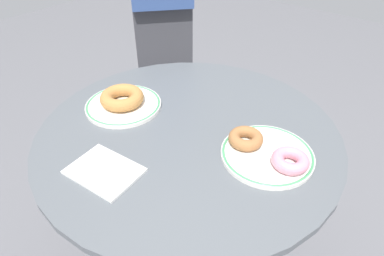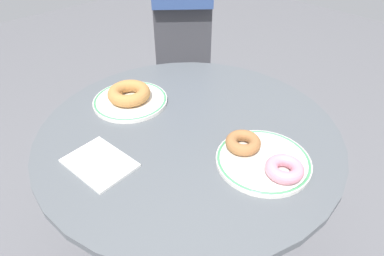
{
  "view_description": "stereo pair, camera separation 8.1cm",
  "coord_description": "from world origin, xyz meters",
  "px_view_note": "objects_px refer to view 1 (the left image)",
  "views": [
    {
      "loc": [
        0.42,
        -0.5,
        1.24
      ],
      "look_at": [
        0.01,
        -0.0,
        0.75
      ],
      "focal_mm": 30.69,
      "sensor_mm": 36.0,
      "label": 1
    },
    {
      "loc": [
        0.48,
        -0.45,
        1.24
      ],
      "look_at": [
        0.01,
        -0.0,
        0.75
      ],
      "focal_mm": 30.69,
      "sensor_mm": 36.0,
      "label": 2
    }
  ],
  "objects_px": {
    "person_figure": "(159,6)",
    "plate_left": "(124,105)",
    "plate_right": "(267,154)",
    "paper_napkin": "(104,171)",
    "donut_cinnamon": "(246,138)",
    "donut_old_fashioned": "(122,98)",
    "donut_pink_frosted": "(290,161)",
    "cafe_table": "(189,194)"
  },
  "relations": [
    {
      "from": "donut_cinnamon",
      "to": "paper_napkin",
      "type": "height_order",
      "value": "donut_cinnamon"
    },
    {
      "from": "donut_cinnamon",
      "to": "person_figure",
      "type": "xyz_separation_m",
      "value": [
        -0.71,
        0.45,
        0.06
      ]
    },
    {
      "from": "plate_left",
      "to": "donut_pink_frosted",
      "type": "xyz_separation_m",
      "value": [
        0.46,
        0.06,
        0.02
      ]
    },
    {
      "from": "plate_left",
      "to": "plate_right",
      "type": "height_order",
      "value": "same"
    },
    {
      "from": "paper_napkin",
      "to": "plate_right",
      "type": "bearing_deg",
      "value": 47.45
    },
    {
      "from": "cafe_table",
      "to": "donut_old_fashioned",
      "type": "xyz_separation_m",
      "value": [
        -0.21,
        -0.04,
        0.27
      ]
    },
    {
      "from": "donut_cinnamon",
      "to": "plate_right",
      "type": "bearing_deg",
      "value": 3.25
    },
    {
      "from": "donut_old_fashioned",
      "to": "donut_pink_frosted",
      "type": "bearing_deg",
      "value": 7.85
    },
    {
      "from": "plate_right",
      "to": "paper_napkin",
      "type": "xyz_separation_m",
      "value": [
        -0.24,
        -0.27,
        -0.0
      ]
    },
    {
      "from": "donut_cinnamon",
      "to": "person_figure",
      "type": "distance_m",
      "value": 0.84
    },
    {
      "from": "plate_right",
      "to": "donut_old_fashioned",
      "type": "xyz_separation_m",
      "value": [
        -0.41,
        -0.07,
        0.02
      ]
    },
    {
      "from": "paper_napkin",
      "to": "donut_old_fashioned",
      "type": "bearing_deg",
      "value": 130.01
    },
    {
      "from": "donut_pink_frosted",
      "to": "plate_left",
      "type": "bearing_deg",
      "value": -172.1
    },
    {
      "from": "plate_right",
      "to": "donut_old_fashioned",
      "type": "bearing_deg",
      "value": -170.12
    },
    {
      "from": "cafe_table",
      "to": "paper_napkin",
      "type": "bearing_deg",
      "value": -100.17
    },
    {
      "from": "donut_cinnamon",
      "to": "paper_napkin",
      "type": "distance_m",
      "value": 0.32
    },
    {
      "from": "plate_right",
      "to": "donut_cinnamon",
      "type": "distance_m",
      "value": 0.06
    },
    {
      "from": "plate_left",
      "to": "donut_old_fashioned",
      "type": "bearing_deg",
      "value": 178.47
    },
    {
      "from": "plate_right",
      "to": "paper_napkin",
      "type": "relative_size",
      "value": 1.4
    },
    {
      "from": "plate_right",
      "to": "donut_cinnamon",
      "type": "bearing_deg",
      "value": -176.75
    },
    {
      "from": "plate_left",
      "to": "person_figure",
      "type": "distance_m",
      "value": 0.64
    },
    {
      "from": "cafe_table",
      "to": "donut_cinnamon",
      "type": "relative_size",
      "value": 9.38
    },
    {
      "from": "plate_left",
      "to": "plate_right",
      "type": "relative_size",
      "value": 0.99
    },
    {
      "from": "plate_left",
      "to": "donut_cinnamon",
      "type": "distance_m",
      "value": 0.36
    },
    {
      "from": "plate_right",
      "to": "donut_old_fashioned",
      "type": "distance_m",
      "value": 0.42
    },
    {
      "from": "plate_right",
      "to": "person_figure",
      "type": "bearing_deg",
      "value": 149.75
    },
    {
      "from": "donut_pink_frosted",
      "to": "cafe_table",
      "type": "bearing_deg",
      "value": -173.78
    },
    {
      "from": "plate_left",
      "to": "paper_napkin",
      "type": "height_order",
      "value": "plate_left"
    },
    {
      "from": "cafe_table",
      "to": "plate_right",
      "type": "xyz_separation_m",
      "value": [
        0.2,
        0.04,
        0.25
      ]
    },
    {
      "from": "plate_right",
      "to": "person_figure",
      "type": "height_order",
      "value": "person_figure"
    },
    {
      "from": "plate_left",
      "to": "person_figure",
      "type": "relative_size",
      "value": 0.12
    },
    {
      "from": "plate_right",
      "to": "donut_old_fashioned",
      "type": "relative_size",
      "value": 1.78
    },
    {
      "from": "plate_left",
      "to": "plate_right",
      "type": "bearing_deg",
      "value": 9.94
    },
    {
      "from": "plate_left",
      "to": "plate_right",
      "type": "distance_m",
      "value": 0.41
    },
    {
      "from": "cafe_table",
      "to": "paper_napkin",
      "type": "relative_size",
      "value": 5.06
    },
    {
      "from": "plate_left",
      "to": "plate_right",
      "type": "xyz_separation_m",
      "value": [
        0.41,
        0.07,
        0.0
      ]
    },
    {
      "from": "person_figure",
      "to": "plate_left",
      "type": "bearing_deg",
      "value": -55.23
    },
    {
      "from": "plate_right",
      "to": "paper_napkin",
      "type": "height_order",
      "value": "plate_right"
    },
    {
      "from": "plate_right",
      "to": "donut_cinnamon",
      "type": "height_order",
      "value": "donut_cinnamon"
    },
    {
      "from": "donut_pink_frosted",
      "to": "paper_napkin",
      "type": "xyz_separation_m",
      "value": [
        -0.3,
        -0.26,
        -0.02
      ]
    },
    {
      "from": "plate_right",
      "to": "person_figure",
      "type": "xyz_separation_m",
      "value": [
        -0.77,
        0.45,
        0.08
      ]
    },
    {
      "from": "donut_old_fashioned",
      "to": "paper_napkin",
      "type": "height_order",
      "value": "donut_old_fashioned"
    }
  ]
}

